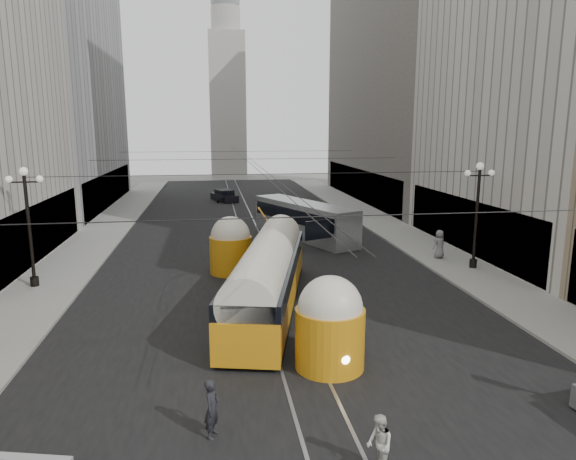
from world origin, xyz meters
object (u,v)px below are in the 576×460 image
object	(u,v)px
pedestrian_crossing_b	(379,444)
pedestrian_sidewalk_right	(439,244)
city_bus	(304,219)
streetcar	(268,274)
pedestrian_crossing_a	(212,409)

from	to	relation	value
pedestrian_crossing_b	pedestrian_sidewalk_right	xyz separation A→B (m)	(10.61, 19.72, 0.31)
pedestrian_sidewalk_right	city_bus	bearing A→B (deg)	-68.53
streetcar	pedestrian_crossing_a	size ratio (longest dim) A/B	9.05
city_bus	pedestrian_crossing_b	distance (m)	27.89
streetcar	pedestrian_crossing_b	xyz separation A→B (m)	(1.43, -12.28, -0.92)
pedestrian_crossing_b	pedestrian_sidewalk_right	bearing A→B (deg)	150.09
city_bus	pedestrian_sidewalk_right	distance (m)	10.98
pedestrian_crossing_a	pedestrian_crossing_b	distance (m)	4.64
city_bus	pedestrian_crossing_a	xyz separation A→B (m)	(-7.20, -25.56, -0.70)
city_bus	pedestrian_sidewalk_right	bearing A→B (deg)	-46.68
streetcar	city_bus	size ratio (longest dim) A/B	1.33
city_bus	pedestrian_sidewalk_right	xyz separation A→B (m)	(7.53, -7.98, -0.48)
streetcar	pedestrian_sidewalk_right	size ratio (longest dim) A/B	8.34
pedestrian_sidewalk_right	pedestrian_crossing_a	bearing A→B (deg)	28.20
pedestrian_crossing_b	pedestrian_sidewalk_right	world-z (taller)	pedestrian_sidewalk_right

